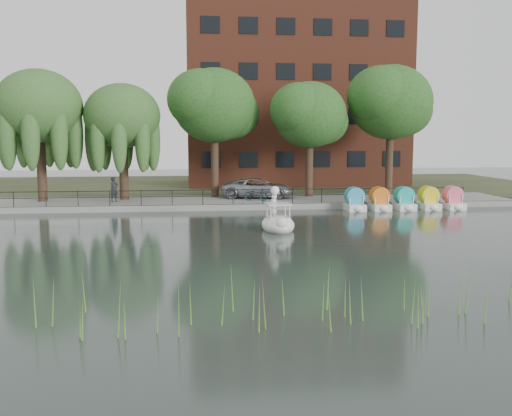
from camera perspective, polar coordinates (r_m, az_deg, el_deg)
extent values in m
plane|color=#384340|center=(24.86, -0.12, -4.15)|extent=(120.00, 120.00, 0.00)
cube|color=gray|center=(40.59, -2.58, 0.58)|extent=(40.00, 6.00, 0.40)
cube|color=gray|center=(37.67, -2.29, 0.06)|extent=(40.00, 0.25, 0.40)
cube|color=#47512D|center=(54.50, -3.57, 2.26)|extent=(60.00, 22.00, 0.36)
cylinder|color=black|center=(37.74, -2.32, 1.83)|extent=(32.00, 0.04, 0.04)
cylinder|color=black|center=(37.78, -2.31, 1.23)|extent=(32.00, 0.04, 0.04)
cylinder|color=black|center=(37.78, -2.31, 1.15)|extent=(0.05, 0.05, 1.00)
cube|color=#4C1E16|center=(55.25, 3.79, 11.86)|extent=(20.00, 10.00, 18.00)
cylinder|color=#473323|center=(42.09, -20.64, 3.50)|extent=(0.60, 0.60, 4.20)
ellipsoid|color=#4A7334|center=(42.06, -20.91, 9.51)|extent=(5.88, 5.88, 5.00)
cylinder|color=#473323|center=(41.59, -13.08, 3.47)|extent=(0.60, 0.60, 3.80)
ellipsoid|color=#4A7334|center=(41.53, -13.24, 8.97)|extent=(5.32, 5.32, 4.52)
cylinder|color=#473323|center=(42.32, -4.14, 4.17)|extent=(0.60, 0.60, 4.50)
ellipsoid|color=#3A702A|center=(42.31, -4.20, 10.20)|extent=(6.00, 6.00, 5.10)
cylinder|color=#473323|center=(42.68, 5.34, 3.88)|extent=(0.60, 0.60, 4.05)
ellipsoid|color=#3A702A|center=(42.64, 5.41, 9.26)|extent=(5.40, 5.40, 4.59)
cylinder|color=#473323|center=(45.38, 13.18, 4.35)|extent=(0.60, 0.60, 4.72)
ellipsoid|color=#3A702A|center=(45.40, 13.35, 10.25)|extent=(6.30, 6.30, 5.36)
imported|color=gray|center=(41.49, 0.23, 2.16)|extent=(3.79, 6.38, 1.66)
imported|color=gray|center=(39.67, -0.02, 1.45)|extent=(1.36, 1.79, 1.00)
imported|color=black|center=(40.09, -14.01, 2.00)|extent=(0.85, 0.84, 1.98)
ellipsoid|color=white|center=(29.73, 2.21, -1.69)|extent=(1.78, 2.72, 0.59)
cube|color=white|center=(29.59, 2.25, -1.16)|extent=(1.13, 1.22, 0.29)
cube|color=white|center=(29.53, 2.24, 0.42)|extent=(1.28, 1.37, 0.06)
ellipsoid|color=white|center=(28.60, 2.64, -1.55)|extent=(0.64, 0.51, 0.55)
sphere|color=white|center=(30.38, 1.91, 1.77)|extent=(0.47, 0.47, 0.47)
cone|color=black|center=(30.69, 1.80, 1.77)|extent=(0.21, 0.26, 0.20)
cylinder|color=yellow|center=(30.55, 1.85, 1.77)|extent=(0.26, 0.11, 0.26)
cube|color=white|center=(38.18, 9.83, 0.09)|extent=(1.15, 1.70, 0.44)
cylinder|color=#319ABE|center=(38.19, 9.81, 1.19)|extent=(0.90, 1.20, 0.90)
cube|color=white|center=(38.68, 12.25, 0.12)|extent=(1.15, 1.70, 0.44)
cylinder|color=orange|center=(38.70, 12.23, 1.21)|extent=(0.90, 1.20, 0.90)
cube|color=white|center=(39.26, 14.60, 0.15)|extent=(1.15, 1.70, 0.44)
cylinder|color=#1CA9A2|center=(39.27, 14.59, 1.23)|extent=(0.90, 1.20, 0.90)
cube|color=white|center=(39.90, 16.88, 0.19)|extent=(1.15, 1.70, 0.44)
cylinder|color=yellow|center=(39.91, 16.87, 1.24)|extent=(0.90, 1.20, 0.90)
cube|color=white|center=(40.60, 19.09, 0.22)|extent=(1.15, 1.70, 0.44)
cylinder|color=#F15C7A|center=(40.61, 19.07, 1.26)|extent=(0.90, 1.20, 0.90)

